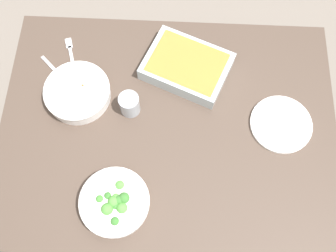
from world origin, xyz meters
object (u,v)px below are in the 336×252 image
at_px(drink_cup, 130,105).
at_px(fork_on_table, 71,54).
at_px(broccoli_bowl, 115,202).
at_px(baking_dish, 187,66).
at_px(spoon_by_stew, 60,76).
at_px(stew_bowl, 78,92).
at_px(side_plate, 281,124).

relative_size(drink_cup, fork_on_table, 0.49).
bearing_deg(broccoli_bowl, drink_cup, -93.29).
xyz_separation_m(baking_dish, spoon_by_stew, (0.47, 0.05, -0.03)).
bearing_deg(baking_dish, fork_on_table, -6.13).
bearing_deg(baking_dish, stew_bowl, 18.01).
bearing_deg(broccoli_bowl, fork_on_table, -67.95).
bearing_deg(side_plate, broccoli_bowl, 28.81).
height_order(drink_cup, fork_on_table, drink_cup).
xyz_separation_m(stew_bowl, broccoli_bowl, (-0.17, 0.39, -0.00)).
height_order(drink_cup, side_plate, drink_cup).
relative_size(baking_dish, fork_on_table, 2.07).
relative_size(drink_cup, side_plate, 0.39).
bearing_deg(drink_cup, side_plate, 176.15).
distance_m(baking_dish, side_plate, 0.40).
height_order(spoon_by_stew, fork_on_table, spoon_by_stew).
distance_m(side_plate, fork_on_table, 0.83).
bearing_deg(side_plate, drink_cup, -3.85).
distance_m(broccoli_bowl, drink_cup, 0.34).
xyz_separation_m(stew_bowl, baking_dish, (-0.39, -0.13, 0.00)).
relative_size(baking_dish, spoon_by_stew, 2.60).
distance_m(stew_bowl, side_plate, 0.74).
bearing_deg(spoon_by_stew, baking_dish, -174.39).
distance_m(stew_bowl, spoon_by_stew, 0.12).
distance_m(broccoli_bowl, side_plate, 0.64).
bearing_deg(broccoli_bowl, baking_dish, -112.96).
distance_m(stew_bowl, baking_dish, 0.41).
xyz_separation_m(stew_bowl, spoon_by_stew, (0.08, -0.08, -0.03)).
distance_m(drink_cup, spoon_by_stew, 0.30).
bearing_deg(fork_on_table, side_plate, 162.15).
height_order(broccoli_bowl, drink_cup, drink_cup).
distance_m(stew_bowl, drink_cup, 0.20).
distance_m(spoon_by_stew, fork_on_table, 0.10).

